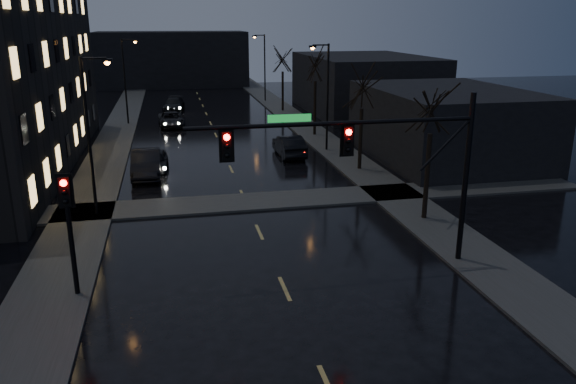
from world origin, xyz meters
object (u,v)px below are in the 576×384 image
oncoming_car_d (174,104)px  lead_car (289,146)px  oncoming_car_b (146,163)px  oncoming_car_c (172,119)px  oncoming_car_a (155,160)px

oncoming_car_d → lead_car: lead_car is taller
oncoming_car_d → oncoming_car_b: bearing=-87.2°
oncoming_car_b → oncoming_car_c: size_ratio=1.05×
oncoming_car_b → oncoming_car_c: oncoming_car_b is taller
oncoming_car_c → lead_car: 16.33m
oncoming_car_c → oncoming_car_d: bearing=84.2°
oncoming_car_b → oncoming_car_c: 17.68m
oncoming_car_b → oncoming_car_c: bearing=83.7°
oncoming_car_c → lead_car: size_ratio=1.03×
oncoming_car_a → lead_car: 9.82m
oncoming_car_c → oncoming_car_d: size_ratio=0.97×
oncoming_car_a → oncoming_car_d: size_ratio=0.77×
oncoming_car_d → lead_car: (7.99, -23.58, 0.05)m
oncoming_car_c → oncoming_car_d: (0.35, 9.54, 0.05)m
lead_car → oncoming_car_a: bearing=11.4°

